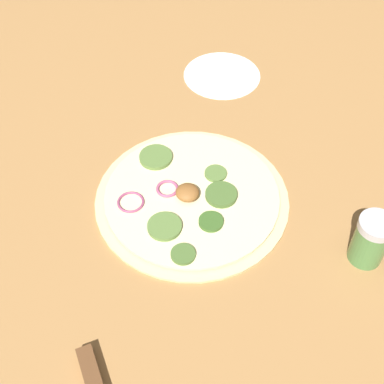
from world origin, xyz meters
TOP-DOWN VIEW (x-y plane):
  - ground_plane at (0.00, 0.00)m, footprint 3.00×3.00m
  - pizza at (-0.00, 0.00)m, footprint 0.30×0.30m
  - spice_jar at (0.17, -0.20)m, footprint 0.05×0.05m
  - flour_patch at (0.19, 0.25)m, footprint 0.15×0.15m

SIDE VIEW (x-z plane):
  - ground_plane at x=0.00m, z-range 0.00..0.00m
  - flour_patch at x=0.19m, z-range 0.00..0.00m
  - pizza at x=0.00m, z-range -0.01..0.02m
  - spice_jar at x=0.17m, z-range 0.00..0.08m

